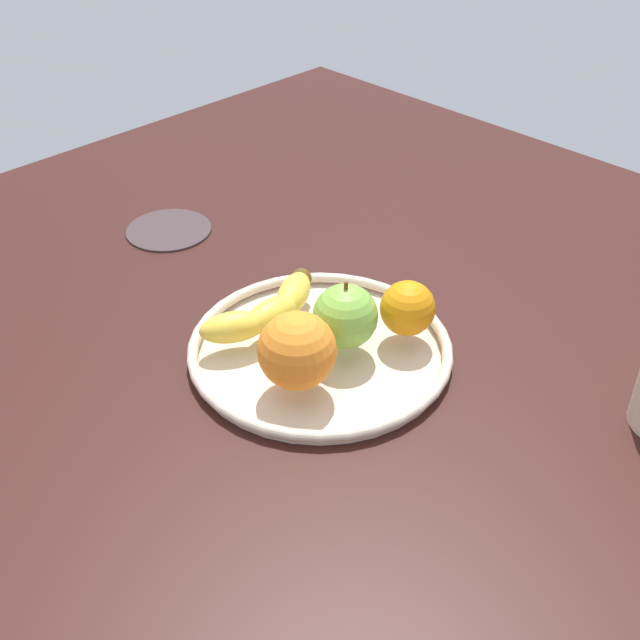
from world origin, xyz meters
TOP-DOWN VIEW (x-y plane):
  - ground_plane at (0.00, 0.00)cm, footprint 133.46×133.46cm
  - fruit_bowl at (0.00, 0.00)cm, footprint 28.72×28.72cm
  - banana at (-1.43, 6.66)cm, footprint 17.39×6.70cm
  - apple at (1.88, -1.89)cm, footprint 7.00×7.00cm
  - orange_front_left at (-6.16, -2.96)cm, footprint 7.95×7.95cm
  - orange_center at (8.18, -5.17)cm, footprint 6.06×6.06cm
  - ambient_coaster at (4.61, 33.86)cm, footprint 11.57×11.57cm

SIDE VIEW (x-z plane):
  - ground_plane at x=0.00cm, z-range -4.00..0.00cm
  - ambient_coaster at x=4.61cm, z-range 0.00..0.60cm
  - fruit_bowl at x=0.00cm, z-range 0.02..1.82cm
  - banana at x=-1.43cm, z-range 1.80..5.21cm
  - orange_center at x=8.18cm, z-range 1.80..7.86cm
  - apple at x=1.88cm, z-range 1.40..9.20cm
  - orange_front_left at x=-6.16cm, z-range 1.80..9.75cm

